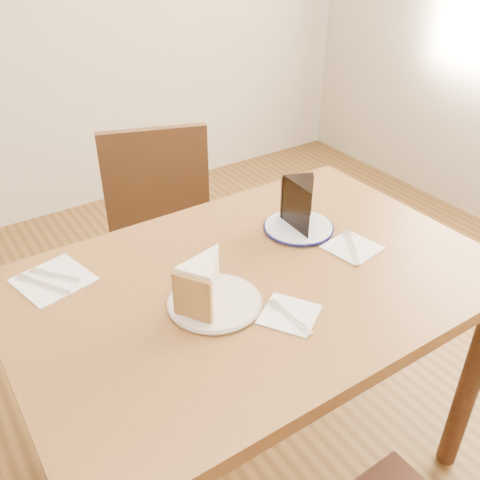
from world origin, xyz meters
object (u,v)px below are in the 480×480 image
object	(u,v)px
plate_navy	(298,227)
carrot_cake	(207,281)
plate_cream	(215,302)
table	(254,307)
chocolate_cake	(303,208)
chair_far	(166,249)

from	to	relation	value
plate_navy	carrot_cake	bearing A→B (deg)	-159.49
carrot_cake	plate_cream	bearing A→B (deg)	16.95
table	carrot_cake	world-z (taller)	carrot_cake
plate_navy	chocolate_cake	distance (m)	0.07
table	plate_navy	xyz separation A→B (m)	(0.23, 0.12, 0.10)
chair_far	chocolate_cake	distance (m)	0.62
plate_cream	chocolate_cake	xyz separation A→B (m)	(0.38, 0.14, 0.07)
chocolate_cake	carrot_cake	bearing A→B (deg)	41.57
carrot_cake	chair_far	bearing A→B (deg)	131.21
plate_navy	plate_cream	bearing A→B (deg)	-157.42
plate_navy	chair_far	bearing A→B (deg)	113.55
plate_cream	carrot_cake	bearing A→B (deg)	139.15
table	carrot_cake	distance (m)	0.23
table	chair_far	size ratio (longest dim) A/B	1.34
table	carrot_cake	bearing A→B (deg)	-169.55
table	chair_far	world-z (taller)	chair_far
table	chocolate_cake	size ratio (longest dim) A/B	9.49
table	plate_navy	world-z (taller)	plate_navy
table	plate_cream	xyz separation A→B (m)	(-0.14, -0.04, 0.10)
plate_cream	carrot_cake	xyz separation A→B (m)	(-0.01, 0.01, 0.06)
plate_cream	plate_navy	xyz separation A→B (m)	(0.38, 0.16, 0.00)
carrot_cake	chocolate_cake	size ratio (longest dim) A/B	1.00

